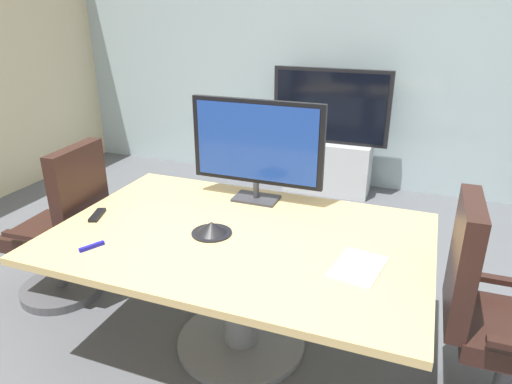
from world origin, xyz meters
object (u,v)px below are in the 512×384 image
Objects in this scene: conference_table at (240,261)px; conference_phone at (212,228)px; remote_control at (97,215)px; wall_display_unit at (328,152)px; office_chair_right at (491,329)px; tv_monitor at (257,145)px; office_chair_left at (65,237)px.

conference_phone is at bearing -160.70° from conference_table.
conference_phone is 1.29× the size of remote_control.
wall_display_unit is 7.71× the size of remote_control.
wall_display_unit reaches higher than conference_table.
office_chair_right is 1.58m from tv_monitor.
remote_control is (-0.79, -2.69, 0.30)m from wall_display_unit.
office_chair_left is 0.53m from remote_control.
conference_table is 0.72m from tv_monitor.
wall_display_unit is (-0.08, 2.60, -0.13)m from conference_table.
tv_monitor is (-0.08, 0.48, 0.53)m from conference_table.
conference_phone is (1.14, -0.10, 0.31)m from office_chair_left.
conference_phone is at bearing -91.44° from wall_display_unit.
office_chair_left is at bearing 177.93° from conference_table.
tv_monitor reaches higher than office_chair_right.
office_chair_left is 2.83m from wall_display_unit.
office_chair_left and office_chair_right have the same top height.
office_chair_left is at bearing -160.00° from tv_monitor.
office_chair_left is 1.00× the size of office_chair_right.
wall_display_unit is at bearing 88.56° from conference_phone.
office_chair_left is 6.41× the size of remote_control.
wall_display_unit reaches higher than remote_control.
conference_table is 1.29m from office_chair_left.
wall_display_unit is at bearing 150.96° from office_chair_left.
conference_table is at bearing -80.04° from tv_monitor.
wall_display_unit is at bearing 91.67° from conference_table.
conference_phone reaches higher than conference_table.
conference_phone reaches higher than remote_control.
remote_control is (-0.72, -0.04, -0.02)m from conference_phone.
wall_display_unit is at bearing 54.02° from remote_control.
conference_table is at bearing 84.22° from office_chair_left.
office_chair_right reaches higher than remote_control.
wall_display_unit is 2.67m from conference_phone.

